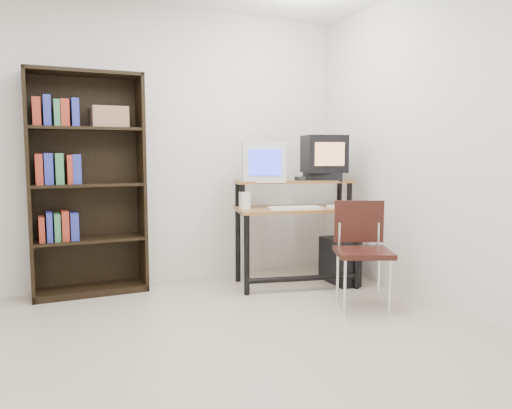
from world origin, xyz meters
name	(u,v)px	position (x,y,z in m)	size (l,w,h in m)	color
floor	(222,361)	(0.00, 0.00, -0.01)	(4.00, 4.00, 0.01)	#BCB49C
back_wall	(144,146)	(0.00, 2.00, 1.30)	(4.00, 0.01, 2.60)	silver
right_wall	(473,145)	(2.00, 0.00, 1.30)	(0.01, 4.00, 2.60)	silver
computer_desk	(296,213)	(1.25, 1.34, 0.68)	(1.20, 0.79, 0.98)	#915F2F
crt_monitor	(263,162)	(1.00, 1.51, 1.15)	(0.50, 0.50, 0.37)	beige
vcr	(322,177)	(1.55, 1.36, 1.01)	(0.36, 0.26, 0.08)	black
crt_tv	(324,154)	(1.58, 1.38, 1.23)	(0.46, 0.45, 0.36)	black
cd_spindle	(301,179)	(1.31, 1.35, 0.99)	(0.12, 0.12, 0.05)	#26262B
keyboard	(295,209)	(1.17, 1.20, 0.74)	(0.47, 0.21, 0.04)	beige
mousepad	(333,209)	(1.54, 1.15, 0.72)	(0.22, 0.18, 0.01)	black
mouse	(332,207)	(1.54, 1.16, 0.74)	(0.10, 0.06, 0.03)	white
desk_speaker	(245,201)	(0.76, 1.40, 0.80)	(0.08, 0.07, 0.17)	beige
pc_tower	(340,261)	(1.67, 1.21, 0.21)	(0.20, 0.45, 0.42)	black
school_chair	(362,242)	(1.41, 0.54, 0.52)	(0.56, 0.56, 0.85)	black
bookshelf	(87,182)	(-0.54, 1.86, 0.98)	(0.97, 0.33, 1.93)	black
wall_outlet	(371,250)	(1.99, 1.15, 0.30)	(0.02, 0.08, 0.12)	beige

